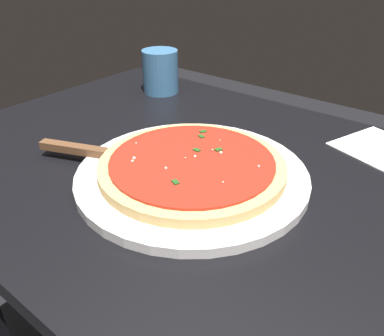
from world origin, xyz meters
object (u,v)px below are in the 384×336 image
(serving_plate, at_px, (192,175))
(pizza, at_px, (192,165))
(cup_tall_drink, at_px, (160,71))
(pizza_server, at_px, (96,153))
(napkin_folded_right, at_px, (382,149))

(serving_plate, bearing_deg, pizza, 127.80)
(cup_tall_drink, bearing_deg, pizza, -40.88)
(serving_plate, height_order, pizza_server, pizza_server)
(serving_plate, distance_m, napkin_folded_right, 0.37)
(serving_plate, relative_size, pizza_server, 1.68)
(pizza, xyz_separation_m, pizza_server, (-0.16, -0.06, -0.00))
(pizza, xyz_separation_m, napkin_folded_right, (0.21, 0.30, -0.02))
(pizza, relative_size, napkin_folded_right, 2.07)
(cup_tall_drink, relative_size, napkin_folded_right, 0.73)
(serving_plate, relative_size, napkin_folded_right, 2.59)
(pizza_server, xyz_separation_m, napkin_folded_right, (0.37, 0.36, -0.02))
(serving_plate, bearing_deg, napkin_folded_right, 54.80)
(pizza_server, height_order, napkin_folded_right, pizza_server)
(serving_plate, bearing_deg, pizza_server, -158.39)
(pizza_server, relative_size, cup_tall_drink, 2.12)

